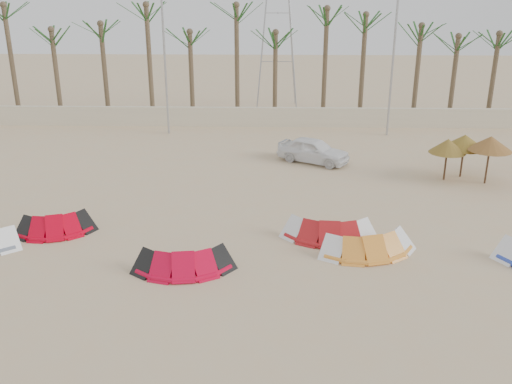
{
  "coord_description": "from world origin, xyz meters",
  "views": [
    {
      "loc": [
        0.57,
        -15.58,
        9.46
      ],
      "look_at": [
        0.0,
        6.0,
        1.3
      ],
      "focal_mm": 40.0,
      "sensor_mm": 36.0,
      "label": 1
    }
  ],
  "objects_px": {
    "kite_red_right": "(329,226)",
    "kite_red_mid": "(185,256)",
    "car": "(313,150)",
    "parasol_mid": "(490,143)",
    "kite_orange": "(367,240)",
    "parasol_left": "(448,146)",
    "parasol_right": "(465,142)",
    "kite_red_left": "(58,221)"
  },
  "relations": [
    {
      "from": "parasol_mid",
      "to": "kite_red_left",
      "type": "bearing_deg",
      "value": -162.08
    },
    {
      "from": "kite_red_right",
      "to": "kite_orange",
      "type": "distance_m",
      "value": 1.8
    },
    {
      "from": "parasol_left",
      "to": "parasol_right",
      "type": "relative_size",
      "value": 0.96
    },
    {
      "from": "kite_red_right",
      "to": "parasol_right",
      "type": "height_order",
      "value": "parasol_right"
    },
    {
      "from": "parasol_left",
      "to": "kite_orange",
      "type": "bearing_deg",
      "value": -122.44
    },
    {
      "from": "kite_red_right",
      "to": "parasol_right",
      "type": "distance_m",
      "value": 10.39
    },
    {
      "from": "kite_red_mid",
      "to": "car",
      "type": "bearing_deg",
      "value": 66.67
    },
    {
      "from": "kite_orange",
      "to": "kite_red_left",
      "type": "bearing_deg",
      "value": 173.43
    },
    {
      "from": "kite_red_right",
      "to": "car",
      "type": "distance_m",
      "value": 9.44
    },
    {
      "from": "kite_orange",
      "to": "parasol_mid",
      "type": "distance_m",
      "value": 10.32
    },
    {
      "from": "parasol_right",
      "to": "kite_orange",
      "type": "bearing_deg",
      "value": -125.43
    },
    {
      "from": "parasol_left",
      "to": "car",
      "type": "relative_size",
      "value": 0.54
    },
    {
      "from": "kite_orange",
      "to": "kite_red_right",
      "type": "bearing_deg",
      "value": 136.43
    },
    {
      "from": "car",
      "to": "parasol_left",
      "type": "bearing_deg",
      "value": -84.51
    },
    {
      "from": "kite_orange",
      "to": "parasol_left",
      "type": "height_order",
      "value": "parasol_left"
    },
    {
      "from": "kite_red_left",
      "to": "kite_orange",
      "type": "relative_size",
      "value": 0.86
    },
    {
      "from": "kite_red_right",
      "to": "parasol_mid",
      "type": "height_order",
      "value": "parasol_mid"
    },
    {
      "from": "parasol_left",
      "to": "parasol_mid",
      "type": "bearing_deg",
      "value": -14.17
    },
    {
      "from": "kite_orange",
      "to": "parasol_left",
      "type": "bearing_deg",
      "value": 57.56
    },
    {
      "from": "kite_red_left",
      "to": "kite_red_right",
      "type": "height_order",
      "value": "same"
    },
    {
      "from": "kite_red_right",
      "to": "parasol_mid",
      "type": "distance_m",
      "value": 10.45
    },
    {
      "from": "kite_red_left",
      "to": "car",
      "type": "bearing_deg",
      "value": 41.0
    },
    {
      "from": "parasol_mid",
      "to": "kite_red_mid",
      "type": "bearing_deg",
      "value": -146.25
    },
    {
      "from": "kite_red_left",
      "to": "kite_orange",
      "type": "height_order",
      "value": "same"
    },
    {
      "from": "kite_orange",
      "to": "parasol_right",
      "type": "bearing_deg",
      "value": 54.57
    },
    {
      "from": "kite_red_mid",
      "to": "kite_red_right",
      "type": "xyz_separation_m",
      "value": [
        5.21,
        2.73,
        0.0
      ]
    },
    {
      "from": "parasol_left",
      "to": "parasol_right",
      "type": "bearing_deg",
      "value": 27.89
    },
    {
      "from": "kite_red_mid",
      "to": "kite_orange",
      "type": "xyz_separation_m",
      "value": [
        6.52,
        1.49,
        0.0
      ]
    },
    {
      "from": "kite_red_right",
      "to": "kite_red_mid",
      "type": "bearing_deg",
      "value": -152.33
    },
    {
      "from": "kite_red_left",
      "to": "kite_orange",
      "type": "bearing_deg",
      "value": -6.57
    },
    {
      "from": "kite_red_left",
      "to": "parasol_left",
      "type": "relative_size",
      "value": 1.56
    },
    {
      "from": "parasol_right",
      "to": "parasol_left",
      "type": "bearing_deg",
      "value": -152.11
    },
    {
      "from": "parasol_right",
      "to": "kite_red_left",
      "type": "bearing_deg",
      "value": -158.5
    },
    {
      "from": "parasol_left",
      "to": "kite_red_left",
      "type": "bearing_deg",
      "value": -158.88
    },
    {
      "from": "kite_red_mid",
      "to": "parasol_mid",
      "type": "height_order",
      "value": "parasol_mid"
    },
    {
      "from": "parasol_left",
      "to": "parasol_mid",
      "type": "distance_m",
      "value": 1.94
    },
    {
      "from": "car",
      "to": "parasol_mid",
      "type": "bearing_deg",
      "value": -82.52
    },
    {
      "from": "kite_red_left",
      "to": "parasol_mid",
      "type": "xyz_separation_m",
      "value": [
        18.89,
        6.11,
        1.6
      ]
    },
    {
      "from": "kite_red_left",
      "to": "kite_red_right",
      "type": "xyz_separation_m",
      "value": [
        10.67,
        -0.14,
        0.0
      ]
    },
    {
      "from": "kite_red_right",
      "to": "parasol_mid",
      "type": "xyz_separation_m",
      "value": [
        8.22,
        6.24,
        1.6
      ]
    },
    {
      "from": "kite_red_mid",
      "to": "car",
      "type": "distance_m",
      "value": 13.26
    },
    {
      "from": "kite_red_mid",
      "to": "parasol_right",
      "type": "xyz_separation_m",
      "value": [
        12.54,
        9.96,
        1.4
      ]
    }
  ]
}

